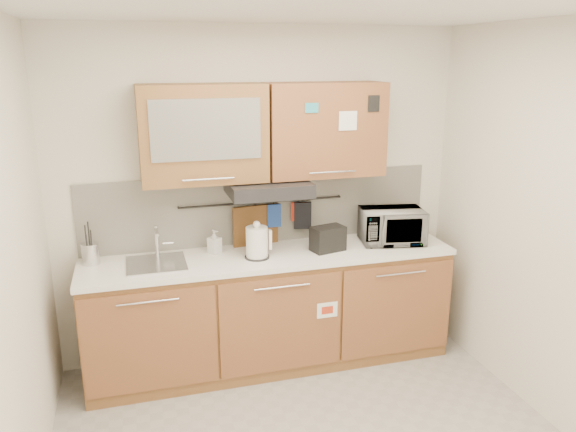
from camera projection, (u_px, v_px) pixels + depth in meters
ceiling at (328, 5)px, 2.70m from camera, size 3.20×3.20×0.00m
wall_back at (261, 196)px, 4.44m from camera, size 3.20×0.00×3.20m
wall_left at (2, 291)px, 2.63m from camera, size 0.00×3.00×3.00m
wall_right at (567, 234)px, 3.48m from camera, size 0.00×3.00×3.00m
base_cabinet at (271, 315)px, 4.40m from camera, size 2.80×0.64×0.88m
countertop at (271, 256)px, 4.27m from camera, size 2.82×0.62×0.04m
backsplash at (261, 208)px, 4.46m from camera, size 2.80×0.02×0.56m
upper_cabinets at (265, 131)px, 4.13m from camera, size 1.82×0.37×0.70m
range_hood at (268, 188)px, 4.18m from camera, size 0.60×0.46×0.10m
sink at (156, 263)px, 4.05m from camera, size 0.42×0.40×0.26m
utensil_rail at (262, 202)px, 4.41m from camera, size 1.30×0.02×0.02m
utensil_crock at (91, 253)px, 4.03m from camera, size 0.15×0.15×0.31m
kettle at (257, 243)px, 4.15m from camera, size 0.21×0.18×0.29m
toaster at (328, 238)px, 4.31m from camera, size 0.28×0.21×0.19m
microwave at (392, 226)px, 4.49m from camera, size 0.54×0.41×0.27m
soap_bottle at (214, 242)px, 4.26m from camera, size 0.11×0.12×0.18m
cutting_board at (256, 234)px, 4.45m from camera, size 0.37×0.08×0.46m
oven_mitt at (274, 216)px, 4.45m from camera, size 0.11×0.03×0.18m
dark_pouch at (303, 215)px, 4.52m from camera, size 0.14×0.07×0.22m
pot_holder at (299, 212)px, 4.50m from camera, size 0.12×0.05×0.15m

